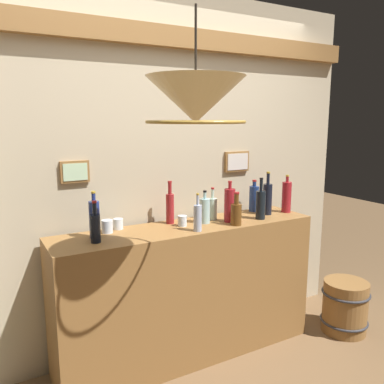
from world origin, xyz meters
The scene contains 19 objects.
panelled_rear_partition centered at (0.00, 1.10, 1.37)m, with size 3.22×0.15×2.61m.
bar_shelf_unit centered at (0.00, 0.80, 0.49)m, with size 1.91×0.43×0.98m, color olive.
liquor_bottle_bourbon centered at (0.89, 0.79, 1.10)m, with size 0.07×0.07×0.30m.
liquor_bottle_rum centered at (0.32, 0.76, 1.10)m, with size 0.08×0.08×0.30m.
liquor_bottle_mezcal centered at (-0.67, 0.75, 1.08)m, with size 0.06×0.06×0.26m.
liquor_bottle_amaro centered at (0.68, 0.94, 1.09)m, with size 0.08×0.08×0.26m.
liquor_bottle_tequila centered at (0.70, 0.80, 1.11)m, with size 0.07×0.07×0.34m.
liquor_bottle_rye centered at (-0.08, 0.93, 1.10)m, with size 0.06×0.06×0.31m.
liquor_bottle_sherry centered at (-0.01, 0.66, 1.07)m, with size 0.05×0.05×0.26m.
liquor_bottle_port centered at (0.57, 0.72, 1.09)m, with size 0.07×0.07×0.31m.
liquor_bottle_gin centered at (0.14, 0.82, 1.07)m, with size 0.08×0.08×0.24m.
liquor_bottle_vodka centered at (0.24, 0.88, 1.06)m, with size 0.07×0.07×0.24m.
liquor_bottle_scotch centered at (-0.65, 0.85, 1.10)m, with size 0.07×0.07×0.30m.
liquor_bottle_vermouth centered at (0.30, 0.66, 1.07)m, with size 0.08×0.08×0.24m.
glass_tumbler_rocks centered at (-0.55, 0.92, 1.02)m, with size 0.07×0.07×0.09m.
glass_tumbler_highball centered at (-0.45, 0.97, 1.02)m, with size 0.07×0.07×0.07m.
glass_tumbler_shot centered at (-0.04, 0.82, 1.02)m, with size 0.06×0.06×0.07m.
pendant_lamp centered at (-0.31, 0.16, 1.80)m, with size 0.49×0.49×0.55m.
wooden_barrel centered at (1.26, 0.46, 0.21)m, with size 0.38×0.38×0.43m.
Camera 1 is at (-1.30, -1.56, 1.72)m, focal length 37.28 mm.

